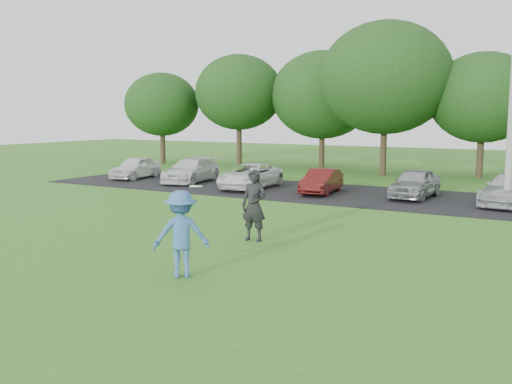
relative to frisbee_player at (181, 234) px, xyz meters
The scene contains 6 objects.
ground 1.29m from the frisbee_player, 129.36° to the left, with size 100.00×100.00×0.00m, color #347220.
parking_lot 13.73m from the frisbee_player, 92.37° to the left, with size 32.00×6.50×0.03m, color black.
frisbee_player is the anchor object (origin of this frame).
camera_bystander 3.83m from the frisbee_player, 96.18° to the left, with size 0.75×0.52×1.97m.
parked_cars 13.77m from the frisbee_player, 94.52° to the left, with size 27.66×5.03×1.25m.
tree_row 23.80m from the frisbee_player, 87.69° to the left, with size 42.39×9.85×8.64m.
Camera 1 is at (7.85, -10.20, 3.45)m, focal length 40.00 mm.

